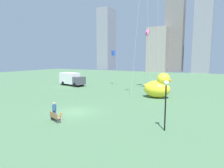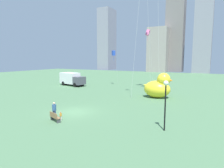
{
  "view_description": "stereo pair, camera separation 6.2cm",
  "coord_description": "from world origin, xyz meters",
  "views": [
    {
      "loc": [
        13.92,
        -16.8,
        6.03
      ],
      "look_at": [
        2.41,
        4.56,
        2.83
      ],
      "focal_mm": 31.09,
      "sensor_mm": 36.0,
      "label": 1
    },
    {
      "loc": [
        13.98,
        -16.77,
        6.03
      ],
      "look_at": [
        2.41,
        4.56,
        2.83
      ],
      "focal_mm": 31.09,
      "sensor_mm": 36.0,
      "label": 2
    }
  ],
  "objects": [
    {
      "name": "person_adult",
      "position": [
        -0.26,
        -2.78,
        0.92
      ],
      "size": [
        0.41,
        0.41,
        1.66
      ],
      "color": "#38476B",
      "rests_on": "ground"
    },
    {
      "name": "kite_pink",
      "position": [
        1.36,
        21.51,
        11.1
      ],
      "size": [
        1.65,
        1.94,
        11.83
      ],
      "color": "silver",
      "rests_on": "ground"
    },
    {
      "name": "park_bench",
      "position": [
        0.51,
        -3.54,
        0.47
      ],
      "size": [
        1.56,
        0.92,
        0.9
      ],
      "color": "olive",
      "rests_on": "ground"
    },
    {
      "name": "lamppost",
      "position": [
        10.38,
        -0.89,
        3.12
      ],
      "size": [
        0.41,
        0.41,
        4.25
      ],
      "color": "black",
      "rests_on": "ground"
    },
    {
      "name": "ground_plane",
      "position": [
        0.0,
        0.0,
        0.0
      ],
      "size": [
        140.0,
        140.0,
        0.0
      ],
      "primitive_type": "plane",
      "color": "#4B734E"
    },
    {
      "name": "city_skyline",
      "position": [
        0.32,
        73.26,
        15.84
      ],
      "size": [
        79.55,
        19.54,
        40.1
      ],
      "color": "gray",
      "rests_on": "ground"
    },
    {
      "name": "giant_inflatable_duck",
      "position": [
        6.16,
        12.59,
        1.65
      ],
      "size": [
        4.69,
        3.01,
        3.89
      ],
      "color": "yellow",
      "rests_on": "ground"
    },
    {
      "name": "kite_blue",
      "position": [
        -6.61,
        21.95,
        7.22
      ],
      "size": [
        1.33,
        1.66,
        7.85
      ],
      "color": "silver",
      "rests_on": "ground"
    },
    {
      "name": "box_truck",
      "position": [
        -14.46,
        16.84,
        1.45
      ],
      "size": [
        6.74,
        3.49,
        2.85
      ],
      "color": "white",
      "rests_on": "ground"
    },
    {
      "name": "person_child",
      "position": [
        0.77,
        -2.97,
        0.47
      ],
      "size": [
        0.21,
        0.21,
        0.86
      ],
      "color": "silver",
      "rests_on": "ground"
    }
  ]
}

